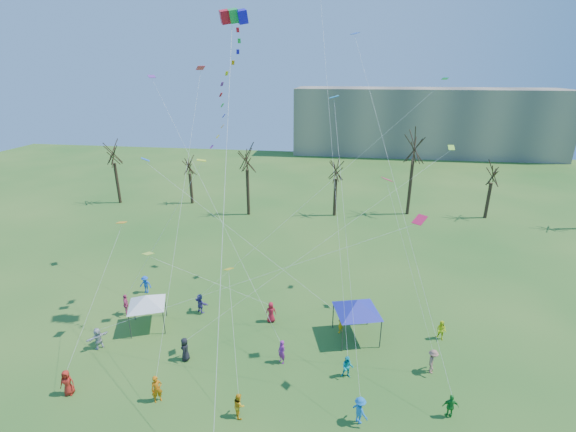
# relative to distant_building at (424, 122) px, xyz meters

# --- Properties ---
(ground) EXTENTS (160.00, 160.00, 0.00)m
(ground) POSITION_rel_distant_building_xyz_m (-22.00, -82.00, -7.50)
(ground) COLOR #215D1D
(ground) RESTS_ON ground
(distant_building) EXTENTS (60.00, 14.00, 15.00)m
(distant_building) POSITION_rel_distant_building_xyz_m (0.00, 0.00, 0.00)
(distant_building) COLOR gray
(distant_building) RESTS_ON ground
(bare_tree_row) EXTENTS (69.40, 9.69, 12.00)m
(bare_tree_row) POSITION_rel_distant_building_xyz_m (-19.05, -45.54, -0.44)
(bare_tree_row) COLOR black
(bare_tree_row) RESTS_ON ground
(big_box_kite) EXTENTS (2.09, 7.84, 24.18)m
(big_box_kite) POSITION_rel_distant_building_xyz_m (-25.03, -73.10, 10.33)
(big_box_kite) COLOR red
(big_box_kite) RESTS_ON ground
(canopy_tent_white) EXTENTS (3.53, 3.53, 2.85)m
(canopy_tent_white) POSITION_rel_distant_building_xyz_m (-32.18, -74.34, -5.08)
(canopy_tent_white) COLOR #3F3F44
(canopy_tent_white) RESTS_ON ground
(canopy_tent_blue) EXTENTS (4.20, 4.20, 3.28)m
(canopy_tent_blue) POSITION_rel_distant_building_xyz_m (-16.02, -73.24, -4.72)
(canopy_tent_blue) COLOR #3F3F44
(canopy_tent_blue) RESTS_ON ground
(festival_crowd) EXTENTS (26.29, 12.97, 1.86)m
(festival_crowd) POSITION_rel_distant_building_xyz_m (-23.94, -76.24, -6.65)
(festival_crowd) COLOR red
(festival_crowd) RESTS_ON ground
(small_kites_aloft) EXTENTS (26.29, 17.91, 33.06)m
(small_kites_aloft) POSITION_rel_distant_building_xyz_m (-22.86, -71.12, 5.64)
(small_kites_aloft) COLOR orange
(small_kites_aloft) RESTS_ON ground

